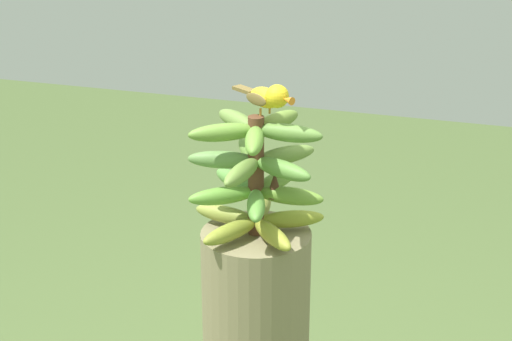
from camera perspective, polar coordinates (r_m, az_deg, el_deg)
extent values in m
cylinder|color=brown|center=(1.87, 0.00, -0.40)|extent=(0.04, 0.04, 0.28)
ellipsoid|color=olive|center=(1.93, 2.38, -3.33)|extent=(0.16, 0.11, 0.04)
ellipsoid|color=olive|center=(1.99, 0.38, -2.52)|extent=(0.06, 0.16, 0.04)
ellipsoid|color=#919B3F|center=(1.95, -2.11, -3.02)|extent=(0.16, 0.06, 0.04)
ellipsoid|color=olive|center=(1.87, -1.77, -4.21)|extent=(0.11, 0.16, 0.04)
ellipsoid|color=#979A32|center=(1.85, 1.12, -4.41)|extent=(0.14, 0.14, 0.04)
ellipsoid|color=#5E973D|center=(1.82, 0.00, -2.40)|extent=(0.09, 0.16, 0.04)
ellipsoid|color=olive|center=(1.87, 2.29, -1.73)|extent=(0.16, 0.04, 0.04)
ellipsoid|color=olive|center=(1.95, 1.36, -0.72)|extent=(0.09, 0.16, 0.04)
ellipsoid|color=#5F9A44|center=(1.95, -1.35, -0.72)|extent=(0.15, 0.12, 0.04)
ellipsoid|color=#649D38|center=(1.87, -2.29, -1.73)|extent=(0.15, 0.12, 0.04)
ellipsoid|color=#5D8D3B|center=(1.81, 1.78, 0.09)|extent=(0.16, 0.10, 0.04)
ellipsoid|color=olive|center=(1.90, 1.99, 1.06)|extent=(0.13, 0.14, 0.04)
ellipsoid|color=olive|center=(1.93, -0.47, 1.43)|extent=(0.11, 0.16, 0.04)
ellipsoid|color=#628D46|center=(1.87, -2.32, 0.74)|extent=(0.16, 0.07, 0.04)
ellipsoid|color=olive|center=(1.80, -0.98, -0.12)|extent=(0.06, 0.16, 0.04)
ellipsoid|color=olive|center=(1.82, -2.24, 2.62)|extent=(0.15, 0.12, 0.04)
ellipsoid|color=#669937|center=(1.77, -0.11, 2.06)|extent=(0.08, 0.16, 0.04)
ellipsoid|color=olive|center=(1.81, 2.17, 2.55)|extent=(0.16, 0.05, 0.04)
ellipsoid|color=olive|center=(1.89, 1.40, 3.36)|extent=(0.09, 0.16, 0.04)
ellipsoid|color=olive|center=(1.89, -1.22, 3.40)|extent=(0.15, 0.13, 0.04)
cone|color=#4C2D1E|center=(1.87, 1.32, -0.92)|extent=(0.04, 0.04, 0.06)
cylinder|color=#C68933|center=(1.83, 0.31, 4.01)|extent=(0.00, 0.01, 0.02)
cylinder|color=#C68933|center=(1.85, 0.94, 4.16)|extent=(0.00, 0.01, 0.02)
ellipsoid|color=yellow|center=(1.83, 0.63, 5.01)|extent=(0.10, 0.08, 0.04)
ellipsoid|color=brown|center=(1.82, 0.01, 4.92)|extent=(0.06, 0.04, 0.03)
ellipsoid|color=brown|center=(1.85, 1.06, 5.16)|extent=(0.06, 0.04, 0.03)
cube|color=brown|center=(1.88, -0.78, 5.54)|extent=(0.06, 0.05, 0.01)
sphere|color=yellow|center=(1.80, 1.45, 5.08)|extent=(0.05, 0.05, 0.05)
sphere|color=black|center=(1.80, 2.04, 5.26)|extent=(0.01, 0.01, 0.01)
cone|color=orange|center=(1.77, 2.16, 4.84)|extent=(0.03, 0.03, 0.02)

